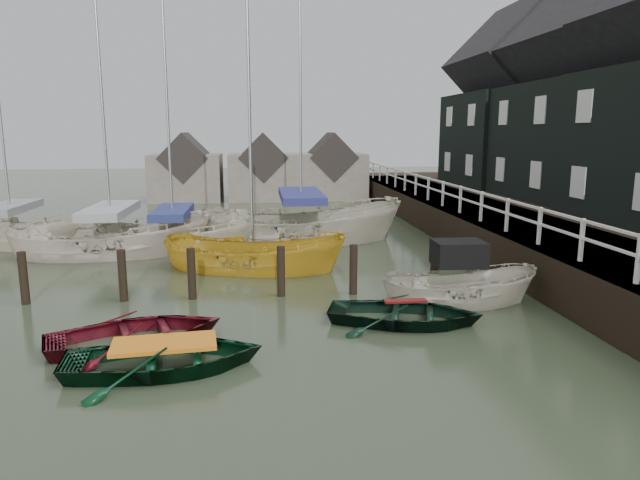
{
  "coord_description": "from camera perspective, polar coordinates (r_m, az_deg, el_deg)",
  "views": [
    {
      "loc": [
        0.62,
        -12.13,
        4.46
      ],
      "look_at": [
        2.36,
        3.78,
        1.4
      ],
      "focal_mm": 32.0,
      "sensor_mm": 36.0,
      "label": 1
    }
  ],
  "objects": [
    {
      "name": "sailboat_d",
      "position": [
        23.52,
        -1.89,
        0.03
      ],
      "size": [
        8.31,
        3.14,
        12.92
      ],
      "rotation": [
        0.0,
        0.0,
        1.57
      ],
      "color": "beige",
      "rests_on": "ground"
    },
    {
      "name": "pier",
      "position": [
        24.13,
        15.39,
        1.49
      ],
      "size": [
        3.04,
        32.0,
        2.7
      ],
      "color": "black",
      "rests_on": "ground"
    },
    {
      "name": "sailboat_e",
      "position": [
        25.68,
        -28.32,
        -0.35
      ],
      "size": [
        7.0,
        4.75,
        9.83
      ],
      "rotation": [
        0.0,
        0.0,
        1.18
      ],
      "color": "beige",
      "rests_on": "ground"
    },
    {
      "name": "sailboat_c",
      "position": [
        18.88,
        -6.72,
        -2.88
      ],
      "size": [
        6.56,
        4.0,
        9.98
      ],
      "rotation": [
        0.0,
        0.0,
        1.28
      ],
      "color": "gold",
      "rests_on": "ground"
    },
    {
      "name": "far_sheds",
      "position": [
        38.22,
        -5.94,
        6.86
      ],
      "size": [
        14.0,
        4.08,
        4.39
      ],
      "color": "#665B51",
      "rests_on": "ground"
    },
    {
      "name": "mooring_pilings",
      "position": [
        15.73,
        -12.38,
        -4.01
      ],
      "size": [
        13.72,
        0.22,
        1.8
      ],
      "color": "black",
      "rests_on": "ground"
    },
    {
      "name": "ground",
      "position": [
        12.94,
        -8.7,
        -9.46
      ],
      "size": [
        120.0,
        120.0,
        0.0
      ],
      "primitive_type": "plane",
      "color": "#2B3723",
      "rests_on": "ground"
    },
    {
      "name": "sailboat_b",
      "position": [
        22.49,
        -14.38,
        -0.8
      ],
      "size": [
        6.54,
        3.25,
        10.54
      ],
      "rotation": [
        0.0,
        0.0,
        1.42
      ],
      "color": "beige",
      "rests_on": "ground"
    },
    {
      "name": "sailboat_a",
      "position": [
        22.29,
        -20.02,
        -1.23
      ],
      "size": [
        7.35,
        3.3,
        11.3
      ],
      "rotation": [
        0.0,
        0.0,
        1.66
      ],
      "color": "beige",
      "rests_on": "ground"
    },
    {
      "name": "land_strip",
      "position": [
        26.77,
        26.38,
        0.09
      ],
      "size": [
        14.0,
        38.0,
        1.5
      ],
      "primitive_type": "cube",
      "color": "black",
      "rests_on": "ground"
    },
    {
      "name": "rowboat_green",
      "position": [
        11.5,
        -15.18,
        -12.39
      ],
      "size": [
        3.98,
        3.03,
        0.77
      ],
      "primitive_type": "imported",
      "rotation": [
        0.0,
        0.0,
        1.68
      ],
      "color": "black",
      "rests_on": "ground"
    },
    {
      "name": "rowboat_dkgreen",
      "position": [
        13.75,
        8.46,
        -8.22
      ],
      "size": [
        4.16,
        3.46,
        0.74
      ],
      "primitive_type": "imported",
      "rotation": [
        0.0,
        0.0,
        1.29
      ],
      "color": "black",
      "rests_on": "ground"
    },
    {
      "name": "quay_houses",
      "position": [
        25.3,
        29.12,
        12.26
      ],
      "size": [
        6.52,
        28.14,
        10.01
      ],
      "color": "black",
      "rests_on": "ground"
    },
    {
      "name": "motorboat",
      "position": [
        15.44,
        13.73,
        -5.87
      ],
      "size": [
        4.11,
        1.62,
        2.44
      ],
      "rotation": [
        0.0,
        0.0,
        1.55
      ],
      "color": "#B8B19D",
      "rests_on": "ground"
    },
    {
      "name": "rowboat_red",
      "position": [
        12.95,
        -17.76,
        -9.85
      ],
      "size": [
        4.31,
        3.66,
        0.76
      ],
      "primitive_type": "imported",
      "rotation": [
        0.0,
        0.0,
        1.91
      ],
      "color": "#510B15",
      "rests_on": "ground"
    }
  ]
}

